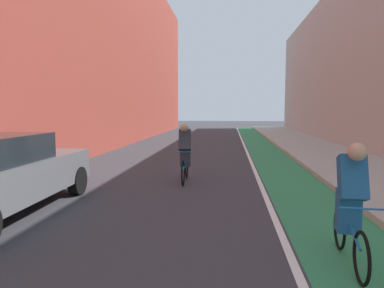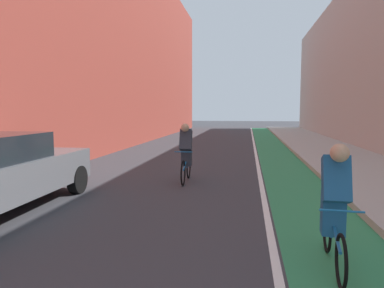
{
  "view_description": "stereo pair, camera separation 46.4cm",
  "coord_description": "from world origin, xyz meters",
  "views": [
    {
      "loc": [
        1.41,
        2.87,
        1.98
      ],
      "look_at": [
        0.46,
        11.87,
        1.1
      ],
      "focal_mm": 33.05,
      "sensor_mm": 36.0,
      "label": 1
    },
    {
      "loc": [
        1.87,
        2.93,
        1.98
      ],
      "look_at": [
        0.46,
        11.87,
        1.1
      ],
      "focal_mm": 33.05,
      "sensor_mm": 36.0,
      "label": 2
    }
  ],
  "objects": [
    {
      "name": "ground_plane",
      "position": [
        0.0,
        17.95,
        0.0
      ],
      "size": [
        96.58,
        96.58,
        0.0
      ],
      "primitive_type": "plane",
      "color": "#38383D"
    },
    {
      "name": "bike_lane_paint",
      "position": [
        3.16,
        19.95,
        0.0
      ],
      "size": [
        1.6,
        43.9,
        0.0
      ],
      "primitive_type": "cube",
      "color": "#2D8451",
      "rests_on": "ground"
    },
    {
      "name": "lane_divider_stripe",
      "position": [
        2.26,
        19.95,
        0.0
      ],
      "size": [
        0.12,
        43.9,
        0.0
      ],
      "primitive_type": "cube",
      "color": "white",
      "rests_on": "ground"
    },
    {
      "name": "sidewalk_right",
      "position": [
        5.64,
        19.95,
        0.07
      ],
      "size": [
        3.38,
        43.9,
        0.14
      ],
      "primitive_type": "cube",
      "color": "#A8A59E",
      "rests_on": "ground"
    },
    {
      "name": "building_facade_left",
      "position": [
        -5.75,
        19.93,
        5.85
      ],
      "size": [
        4.15,
        43.9,
        11.71
      ],
      "color": "brown",
      "rests_on": "ground"
    },
    {
      "name": "building_facade_right",
      "position": [
        8.53,
        21.95,
        4.63
      ],
      "size": [
        2.4,
        39.9,
        9.26
      ],
      "primitive_type": "cube",
      "color": "#B2ADA3",
      "rests_on": "ground"
    },
    {
      "name": "cyclist_mid",
      "position": [
        2.95,
        7.43,
        0.8
      ],
      "size": [
        0.48,
        1.67,
        1.59
      ],
      "color": "black",
      "rests_on": "ground"
    },
    {
      "name": "cyclist_trailing",
      "position": [
        0.21,
        12.39,
        0.81
      ],
      "size": [
        0.48,
        1.72,
        1.62
      ],
      "color": "black",
      "rests_on": "ground"
    }
  ]
}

